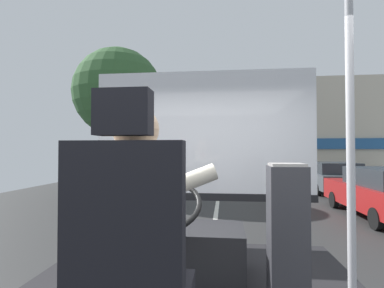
{
  "coord_description": "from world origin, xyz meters",
  "views": [
    {
      "loc": [
        0.25,
        -1.73,
        1.75
      ],
      "look_at": [
        -0.04,
        0.82,
        1.81
      ],
      "focal_mm": 27.45,
      "sensor_mm": 36.0,
      "label": 1
    }
  ],
  "objects_px": {
    "steering_console": "(177,249)",
    "parked_car_charcoal": "(332,177)",
    "bus_driver": "(139,219)",
    "handrail_pole": "(351,160)",
    "driver_seat": "(131,270)",
    "fare_box": "(287,231)"
  },
  "relations": [
    {
      "from": "bus_driver",
      "to": "parked_car_charcoal",
      "type": "height_order",
      "value": "bus_driver"
    },
    {
      "from": "handrail_pole",
      "to": "parked_car_charcoal",
      "type": "relative_size",
      "value": 0.5
    },
    {
      "from": "driver_seat",
      "to": "parked_car_charcoal",
      "type": "bearing_deg",
      "value": 67.5
    },
    {
      "from": "driver_seat",
      "to": "parked_car_charcoal",
      "type": "xyz_separation_m",
      "value": [
        4.91,
        11.86,
        -0.6
      ]
    },
    {
      "from": "fare_box",
      "to": "driver_seat",
      "type": "bearing_deg",
      "value": -132.42
    },
    {
      "from": "handrail_pole",
      "to": "parked_car_charcoal",
      "type": "xyz_separation_m",
      "value": [
        3.83,
        11.37,
        -1.06
      ]
    },
    {
      "from": "bus_driver",
      "to": "steering_console",
      "type": "relative_size",
      "value": 0.75
    },
    {
      "from": "driver_seat",
      "to": "parked_car_charcoal",
      "type": "distance_m",
      "value": 12.85
    },
    {
      "from": "driver_seat",
      "to": "bus_driver",
      "type": "relative_size",
      "value": 1.55
    },
    {
      "from": "fare_box",
      "to": "handrail_pole",
      "type": "bearing_deg",
      "value": -58.31
    },
    {
      "from": "steering_console",
      "to": "handrail_pole",
      "type": "distance_m",
      "value": 1.51
    },
    {
      "from": "steering_console",
      "to": "parked_car_charcoal",
      "type": "bearing_deg",
      "value": 65.26
    },
    {
      "from": "bus_driver",
      "to": "fare_box",
      "type": "distance_m",
      "value": 1.16
    },
    {
      "from": "handrail_pole",
      "to": "parked_car_charcoal",
      "type": "height_order",
      "value": "handrail_pole"
    },
    {
      "from": "bus_driver",
      "to": "parked_car_charcoal",
      "type": "xyz_separation_m",
      "value": [
        4.91,
        11.74,
        -0.79
      ]
    },
    {
      "from": "bus_driver",
      "to": "parked_car_charcoal",
      "type": "bearing_deg",
      "value": 67.3
    },
    {
      "from": "bus_driver",
      "to": "fare_box",
      "type": "xyz_separation_m",
      "value": [
        0.83,
        0.78,
        -0.25
      ]
    },
    {
      "from": "steering_console",
      "to": "handrail_pole",
      "type": "bearing_deg",
      "value": -33.45
    },
    {
      "from": "driver_seat",
      "to": "bus_driver",
      "type": "height_order",
      "value": "driver_seat"
    },
    {
      "from": "fare_box",
      "to": "parked_car_charcoal",
      "type": "distance_m",
      "value": 11.71
    },
    {
      "from": "driver_seat",
      "to": "handrail_pole",
      "type": "relative_size",
      "value": 0.65
    },
    {
      "from": "steering_console",
      "to": "bus_driver",
      "type": "bearing_deg",
      "value": -90.0
    }
  ]
}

